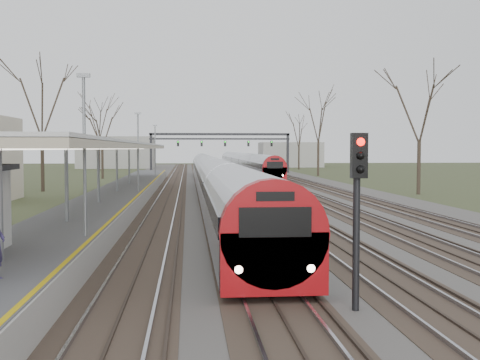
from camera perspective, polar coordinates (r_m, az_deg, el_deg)
The scene contains 9 objects.
track_bed at distance 60.21m, azimuth -0.38°, elevation -0.52°, with size 24.00×160.00×0.22m.
platform at distance 42.78m, azimuth -11.02°, elevation -1.42°, with size 3.50×69.00×1.00m, color #9E9B93.
canopy at distance 38.17m, azimuth -11.79°, elevation 3.20°, with size 4.10×50.00×3.11m.
signal_gantry at distance 90.03m, azimuth -1.88°, elevation 3.73°, with size 21.00×0.59×6.08m.
tree_west_far at distance 54.53m, azimuth -18.32°, elevation 7.33°, with size 5.50×5.50×11.33m.
tree_east_far at distance 50.55m, azimuth 16.68°, elevation 6.88°, with size 5.00×5.00×10.30m.
train_near at distance 51.23m, azimuth -2.69°, elevation 0.45°, with size 2.62×75.21×3.05m.
train_far at distance 99.83m, azimuth 0.24°, elevation 1.69°, with size 2.62×75.21×3.05m.
signal_post at distance 13.63m, azimuth 11.09°, elevation -1.39°, with size 0.35×0.45×4.10m.
Camera 1 is at (-4.51, -4.91, 3.75)m, focal length 45.00 mm.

